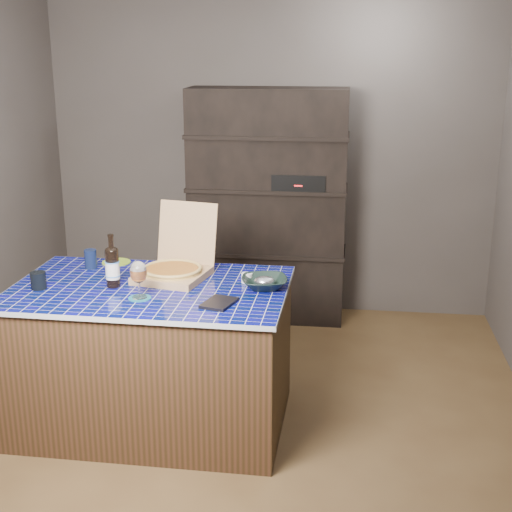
# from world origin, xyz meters

# --- Properties ---
(room) EXTENTS (3.50, 3.50, 3.50)m
(room) POSITION_xyz_m (0.00, 0.00, 1.25)
(room) COLOR brown
(room) RESTS_ON ground
(shelving_unit) EXTENTS (1.20, 0.41, 1.80)m
(shelving_unit) POSITION_xyz_m (0.00, 1.53, 0.90)
(shelving_unit) COLOR black
(shelving_unit) RESTS_ON floor
(kitchen_island) EXTENTS (1.53, 0.98, 0.83)m
(kitchen_island) POSITION_xyz_m (-0.45, -0.23, 0.42)
(kitchen_island) COLOR #4A2C1D
(kitchen_island) RESTS_ON floor
(pizza_box) EXTENTS (0.44, 0.51, 0.40)m
(pizza_box) POSITION_xyz_m (-0.35, -0.06, 0.89)
(pizza_box) COLOR tan
(pizza_box) RESTS_ON kitchen_island
(mead_bottle) EXTENTS (0.08, 0.08, 0.30)m
(mead_bottle) POSITION_xyz_m (-0.65, -0.26, 0.95)
(mead_bottle) COLOR black
(mead_bottle) RESTS_ON kitchen_island
(teal_trivet) EXTENTS (0.12, 0.12, 0.01)m
(teal_trivet) POSITION_xyz_m (-0.45, -0.43, 0.83)
(teal_trivet) COLOR #165F72
(teal_trivet) RESTS_ON kitchen_island
(wine_glass) EXTENTS (0.09, 0.09, 0.20)m
(wine_glass) POSITION_xyz_m (-0.45, -0.43, 0.97)
(wine_glass) COLOR white
(wine_glass) RESTS_ON teal_trivet
(tumbler) EXTENTS (0.08, 0.08, 0.09)m
(tumbler) POSITION_xyz_m (-1.04, -0.35, 0.88)
(tumbler) COLOR black
(tumbler) RESTS_ON kitchen_island
(dvd_case) EXTENTS (0.19, 0.23, 0.02)m
(dvd_case) POSITION_xyz_m (-0.02, -0.46, 0.84)
(dvd_case) COLOR black
(dvd_case) RESTS_ON kitchen_island
(bowl) EXTENTS (0.29, 0.29, 0.06)m
(bowl) POSITION_xyz_m (0.18, -0.18, 0.86)
(bowl) COLOR black
(bowl) RESTS_ON kitchen_island
(foil_contents) EXTENTS (0.11, 0.09, 0.05)m
(foil_contents) POSITION_xyz_m (0.18, -0.18, 0.87)
(foil_contents) COLOR silver
(foil_contents) RESTS_ON bowl
(white_jar) EXTENTS (0.06, 0.06, 0.05)m
(white_jar) POSITION_xyz_m (0.07, -0.10, 0.86)
(white_jar) COLOR white
(white_jar) RESTS_ON kitchen_island
(navy_cup) EXTENTS (0.07, 0.07, 0.11)m
(navy_cup) POSITION_xyz_m (-0.89, 0.05, 0.89)
(navy_cup) COLOR #0E1633
(navy_cup) RESTS_ON kitchen_island
(green_trivet) EXTENTS (0.17, 0.17, 0.01)m
(green_trivet) POSITION_xyz_m (-0.77, 0.17, 0.83)
(green_trivet) COLOR #88AD25
(green_trivet) RESTS_ON kitchen_island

